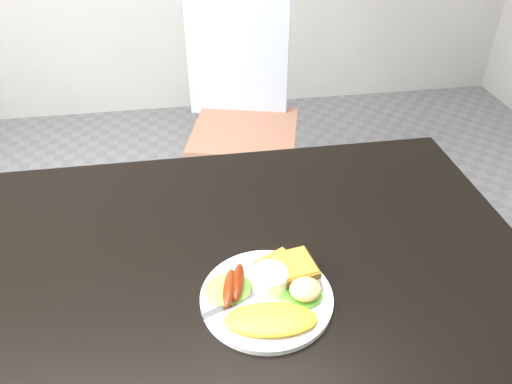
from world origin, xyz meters
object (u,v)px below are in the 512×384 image
(dining_table, at_px, (229,271))
(dining_chair, at_px, (245,134))
(plate, at_px, (267,298))
(person, at_px, (255,153))

(dining_table, xyz_separation_m, dining_chair, (0.17, 1.03, -0.28))
(dining_table, relative_size, plate, 5.09)
(dining_chair, bearing_deg, person, -79.68)
(dining_table, bearing_deg, person, 74.89)
(plate, bearing_deg, dining_chair, 84.21)
(dining_chair, xyz_separation_m, person, (-0.05, -0.58, 0.27))
(dining_chair, relative_size, person, 0.28)
(person, height_order, plate, person)
(dining_table, height_order, person, person)
(dining_chair, distance_m, plate, 1.18)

